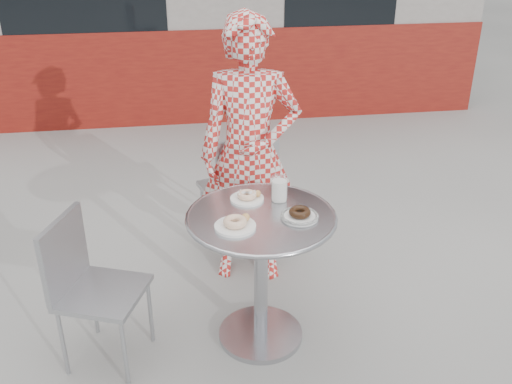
{
  "coord_description": "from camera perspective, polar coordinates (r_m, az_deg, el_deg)",
  "views": [
    {
      "loc": [
        -0.41,
        -2.37,
        2.1
      ],
      "look_at": [
        -0.02,
        0.16,
        0.83
      ],
      "focal_mm": 40.0,
      "sensor_mm": 36.0,
      "label": 1
    }
  ],
  "objects": [
    {
      "name": "ground",
      "position": [
        3.19,
        0.86,
        -14.71
      ],
      "size": [
        60.0,
        60.0,
        0.0
      ],
      "primitive_type": "plane",
      "color": "#A3A19B",
      "rests_on": "ground"
    },
    {
      "name": "chair_far",
      "position": [
        3.83,
        -1.89,
        -2.18
      ],
      "size": [
        0.51,
        0.52,
        0.87
      ],
      "rotation": [
        0.0,
        0.0,
        3.42
      ],
      "color": "#9FA2A7",
      "rests_on": "ground"
    },
    {
      "name": "chair_left",
      "position": [
        3.05,
        -14.88,
        -12.13
      ],
      "size": [
        0.49,
        0.49,
        0.8
      ],
      "rotation": [
        0.0,
        0.0,
        1.2
      ],
      "color": "#9FA2A7",
      "rests_on": "ground"
    },
    {
      "name": "bistro_table",
      "position": [
        2.89,
        0.51,
        -5.54
      ],
      "size": [
        0.75,
        0.75,
        0.76
      ],
      "rotation": [
        0.0,
        0.0,
        0.17
      ],
      "color": "silver",
      "rests_on": "ground"
    },
    {
      "name": "plate_far",
      "position": [
        2.93,
        -0.85,
        -0.46
      ],
      "size": [
        0.17,
        0.17,
        0.05
      ],
      "rotation": [
        0.0,
        0.0,
        -0.24
      ],
      "color": "white",
      "rests_on": "bistro_table"
    },
    {
      "name": "seated_person",
      "position": [
        3.35,
        -0.62,
        3.85
      ],
      "size": [
        0.65,
        0.48,
        1.62
      ],
      "primitive_type": "imported",
      "rotation": [
        0.0,
        0.0,
        -0.16
      ],
      "color": "red",
      "rests_on": "ground"
    },
    {
      "name": "plate_checker",
      "position": [
        2.77,
        4.39,
        -2.3
      ],
      "size": [
        0.19,
        0.19,
        0.05
      ],
      "rotation": [
        0.0,
        0.0,
        -0.35
      ],
      "color": "white",
      "rests_on": "bistro_table"
    },
    {
      "name": "milk_cup",
      "position": [
        2.91,
        2.35,
        0.25
      ],
      "size": [
        0.08,
        0.08,
        0.13
      ],
      "rotation": [
        0.0,
        0.0,
        0.18
      ],
      "color": "white",
      "rests_on": "bistro_table"
    },
    {
      "name": "plate_near",
      "position": [
        2.68,
        -2.04,
        -3.19
      ],
      "size": [
        0.2,
        0.2,
        0.05
      ],
      "rotation": [
        0.0,
        0.0,
        0.2
      ],
      "color": "white",
      "rests_on": "bistro_table"
    }
  ]
}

